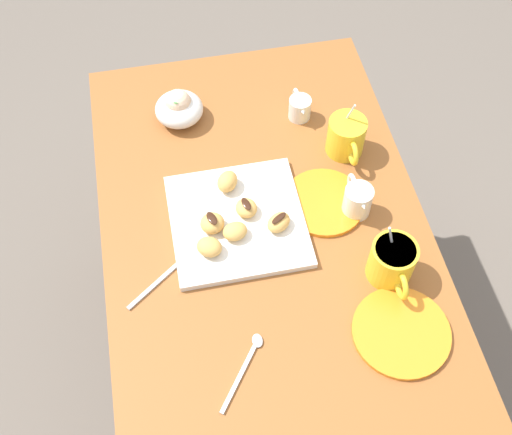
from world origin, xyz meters
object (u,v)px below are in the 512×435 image
at_px(beignet_5, 213,225).
at_px(beignet_2, 227,182).
at_px(saucer_orange_left, 401,332).
at_px(beignet_0, 235,231).
at_px(saucer_orange_right, 324,202).
at_px(pastry_plate_square, 237,221).
at_px(coffee_mug_yellow_left, 347,136).
at_px(cream_pitcher_white, 357,199).
at_px(beignet_4, 246,208).
at_px(coffee_mug_yellow_right, 392,261).
at_px(beignet_3, 279,222).
at_px(chocolate_sauce_pitcher, 300,107).
at_px(beignet_1, 209,247).
at_px(dining_table, 263,257).
at_px(ice_cream_bowl, 179,108).

bearing_deg(beignet_5, beignet_2, 154.77).
bearing_deg(saucer_orange_left, beignet_0, -134.60).
relative_size(saucer_orange_right, beignet_0, 3.44).
distance_m(pastry_plate_square, beignet_5, 0.06).
xyz_separation_m(pastry_plate_square, coffee_mug_yellow_left, (-0.15, 0.27, 0.04)).
xyz_separation_m(cream_pitcher_white, beignet_4, (-0.03, -0.23, -0.01)).
bearing_deg(saucer_orange_right, coffee_mug_yellow_right, 23.68).
xyz_separation_m(saucer_orange_left, beignet_0, (-0.27, -0.27, 0.03)).
bearing_deg(beignet_3, beignet_2, -144.46).
bearing_deg(chocolate_sauce_pitcher, coffee_mug_yellow_right, 9.77).
bearing_deg(saucer_orange_right, beignet_3, -66.65).
bearing_deg(beignet_4, beignet_1, -48.67).
height_order(saucer_orange_left, beignet_1, beignet_1).
bearing_deg(chocolate_sauce_pitcher, coffee_mug_yellow_left, 32.48).
bearing_deg(beignet_0, saucer_orange_left, 45.40).
bearing_deg(saucer_orange_left, pastry_plate_square, -139.73).
height_order(coffee_mug_yellow_left, beignet_2, coffee_mug_yellow_left).
bearing_deg(beignet_3, beignet_4, -129.32).
height_order(coffee_mug_yellow_left, beignet_4, coffee_mug_yellow_left).
distance_m(pastry_plate_square, chocolate_sauce_pitcher, 0.34).
relative_size(beignet_0, beignet_1, 0.98).
bearing_deg(dining_table, chocolate_sauce_pitcher, 153.18).
bearing_deg(cream_pitcher_white, beignet_2, -111.59).
bearing_deg(beignet_2, beignet_3, 35.54).
height_order(coffee_mug_yellow_left, coffee_mug_yellow_right, coffee_mug_yellow_right).
height_order(chocolate_sauce_pitcher, saucer_orange_left, chocolate_sauce_pitcher).
height_order(cream_pitcher_white, beignet_4, cream_pitcher_white).
height_order(beignet_3, beignet_5, beignet_5).
bearing_deg(beignet_1, coffee_mug_yellow_left, 122.07).
relative_size(coffee_mug_yellow_right, beignet_0, 2.76).
height_order(saucer_orange_left, beignet_5, beignet_5).
relative_size(saucer_orange_right, beignet_1, 3.36).
height_order(saucer_orange_left, beignet_3, beignet_3).
bearing_deg(beignet_0, beignet_5, -117.93).
distance_m(saucer_orange_left, beignet_2, 0.47).
xyz_separation_m(ice_cream_bowl, saucer_orange_left, (0.62, 0.34, -0.03)).
distance_m(saucer_orange_left, beignet_4, 0.40).
bearing_deg(beignet_1, beignet_2, 157.47).
distance_m(coffee_mug_yellow_left, cream_pitcher_white, 0.17).
bearing_deg(coffee_mug_yellow_left, pastry_plate_square, -61.60).
height_order(chocolate_sauce_pitcher, beignet_2, chocolate_sauce_pitcher).
distance_m(ice_cream_bowl, beignet_4, 0.32).
relative_size(ice_cream_bowl, beignet_1, 2.15).
xyz_separation_m(coffee_mug_yellow_left, beignet_3, (0.18, -0.19, -0.02)).
xyz_separation_m(cream_pitcher_white, beignet_3, (0.02, -0.17, -0.01)).
relative_size(coffee_mug_yellow_left, chocolate_sauce_pitcher, 1.49).
bearing_deg(ice_cream_bowl, beignet_1, 1.69).
relative_size(coffee_mug_yellow_right, cream_pitcher_white, 1.34).
bearing_deg(beignet_3, beignet_5, -97.67).
bearing_deg(beignet_3, ice_cream_bowl, -155.55).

